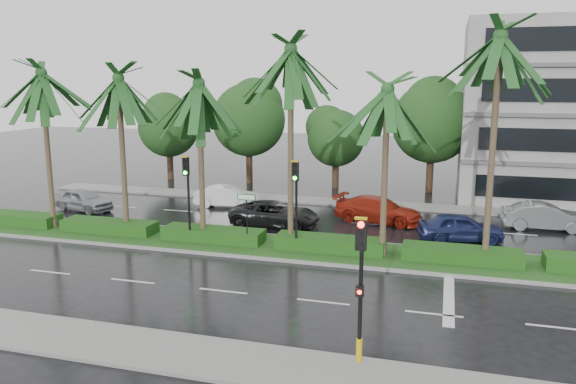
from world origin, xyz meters
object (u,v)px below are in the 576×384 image
(signal_median_left, at_px, (187,186))
(street_sign, at_px, (247,207))
(car_blue, at_px, (460,227))
(car_silver, at_px, (84,200))
(car_white, at_px, (227,196))
(car_red, at_px, (378,210))
(signal_near, at_px, (360,284))
(car_darkgrey, at_px, (275,214))
(car_grey, at_px, (545,217))

(signal_median_left, relative_size, street_sign, 1.68)
(car_blue, bearing_deg, car_silver, 76.46)
(street_sign, distance_m, car_white, 9.70)
(signal_median_left, bearing_deg, car_red, 40.53)
(street_sign, distance_m, car_blue, 10.99)
(signal_near, distance_m, signal_median_left, 13.93)
(car_white, bearing_deg, car_darkgrey, -141.55)
(signal_near, relative_size, car_red, 0.85)
(car_darkgrey, xyz_separation_m, car_blue, (10.00, -0.24, 0.02))
(car_blue, xyz_separation_m, car_grey, (4.50, 3.61, 0.01))
(signal_near, bearing_deg, signal_median_left, 135.91)
(street_sign, xyz_separation_m, car_darkgrey, (0.00, 4.58, -1.42))
(signal_near, height_order, car_red, signal_near)
(car_darkgrey, height_order, car_grey, car_grey)
(street_sign, relative_size, car_blue, 0.61)
(car_silver, bearing_deg, car_white, -52.40)
(car_darkgrey, height_order, car_blue, car_blue)
(car_blue, height_order, car_grey, car_grey)
(car_white, bearing_deg, car_silver, 102.71)
(car_red, bearing_deg, car_white, 94.69)
(street_sign, bearing_deg, car_darkgrey, 90.00)
(car_darkgrey, relative_size, car_grey, 1.14)
(street_sign, height_order, car_grey, street_sign)
(signal_median_left, distance_m, car_grey, 19.43)
(street_sign, height_order, car_darkgrey, street_sign)
(signal_median_left, xyz_separation_m, street_sign, (3.00, 0.18, -0.87))
(car_darkgrey, xyz_separation_m, car_grey, (14.50, 3.36, 0.03))
(car_silver, height_order, car_blue, car_blue)
(signal_near, bearing_deg, street_sign, 125.34)
(car_red, xyz_separation_m, car_blue, (4.50, -2.75, -0.01))
(car_silver, height_order, car_white, car_silver)
(street_sign, xyz_separation_m, car_grey, (14.50, 7.94, -1.39))
(car_red, distance_m, car_grey, 9.04)
(signal_near, distance_m, car_silver, 24.72)
(car_white, xyz_separation_m, car_red, (10.00, -1.39, 0.06))
(car_white, relative_size, car_blue, 0.97)
(car_red, height_order, car_blue, car_red)
(signal_median_left, bearing_deg, car_silver, 152.36)
(signal_near, xyz_separation_m, car_white, (-11.50, 18.35, -1.82))
(signal_near, distance_m, car_grey, 19.41)
(car_silver, bearing_deg, signal_median_left, -103.42)
(signal_median_left, xyz_separation_m, car_grey, (17.50, 8.12, -2.26))
(signal_median_left, relative_size, car_blue, 1.02)
(signal_median_left, bearing_deg, car_blue, 19.16)
(street_sign, bearing_deg, car_grey, 28.71)
(street_sign, bearing_deg, signal_median_left, -176.53)
(car_silver, distance_m, car_white, 8.97)
(street_sign, bearing_deg, car_white, 117.97)
(signal_median_left, bearing_deg, car_white, 99.83)
(street_sign, distance_m, car_grey, 16.59)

